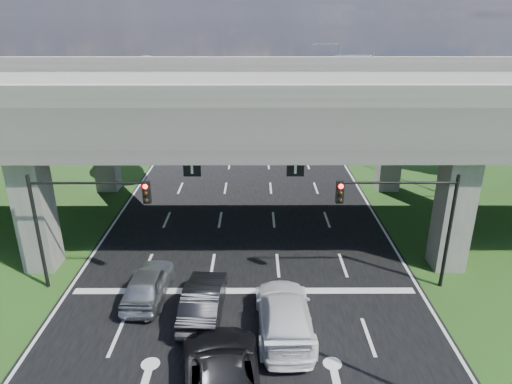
{
  "coord_description": "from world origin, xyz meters",
  "views": [
    {
      "loc": [
        0.54,
        -15.93,
        12.9
      ],
      "look_at": [
        0.6,
        8.75,
        3.3
      ],
      "focal_mm": 32.0,
      "sensor_mm": 36.0,
      "label": 1
    }
  ],
  "objects_px": {
    "streetlight_beyond": "(334,78)",
    "car_dark": "(204,300)",
    "streetlight_far": "(364,101)",
    "car_trailing": "(222,378)",
    "car_white": "(284,314)",
    "signal_left": "(79,211)",
    "car_silver": "(148,283)",
    "signal_right": "(408,211)"
  },
  "relations": [
    {
      "from": "car_silver",
      "to": "car_white",
      "type": "relative_size",
      "value": 0.8
    },
    {
      "from": "car_silver",
      "to": "car_trailing",
      "type": "distance_m",
      "value": 7.42
    },
    {
      "from": "signal_left",
      "to": "car_trailing",
      "type": "height_order",
      "value": "signal_left"
    },
    {
      "from": "signal_right",
      "to": "signal_left",
      "type": "relative_size",
      "value": 1.0
    },
    {
      "from": "streetlight_far",
      "to": "car_trailing",
      "type": "xyz_separation_m",
      "value": [
        -10.72,
        -27.25,
        -4.97
      ]
    },
    {
      "from": "car_silver",
      "to": "car_dark",
      "type": "xyz_separation_m",
      "value": [
        2.82,
        -1.42,
        0.01
      ]
    },
    {
      "from": "streetlight_beyond",
      "to": "car_white",
      "type": "bearing_deg",
      "value": -101.84
    },
    {
      "from": "car_trailing",
      "to": "car_dark",
      "type": "bearing_deg",
      "value": -83.5
    },
    {
      "from": "signal_left",
      "to": "streetlight_far",
      "type": "relative_size",
      "value": 0.6
    },
    {
      "from": "car_dark",
      "to": "car_white",
      "type": "relative_size",
      "value": 0.84
    },
    {
      "from": "streetlight_far",
      "to": "car_dark",
      "type": "bearing_deg",
      "value": -117.96
    },
    {
      "from": "signal_right",
      "to": "car_silver",
      "type": "bearing_deg",
      "value": -175.67
    },
    {
      "from": "streetlight_far",
      "to": "streetlight_beyond",
      "type": "height_order",
      "value": "same"
    },
    {
      "from": "streetlight_far",
      "to": "car_trailing",
      "type": "height_order",
      "value": "streetlight_far"
    },
    {
      "from": "streetlight_beyond",
      "to": "car_dark",
      "type": "relative_size",
      "value": 2.06
    },
    {
      "from": "car_dark",
      "to": "car_white",
      "type": "bearing_deg",
      "value": 164.46
    },
    {
      "from": "signal_right",
      "to": "car_trailing",
      "type": "relative_size",
      "value": 0.98
    },
    {
      "from": "signal_left",
      "to": "car_silver",
      "type": "distance_m",
      "value": 4.75
    },
    {
      "from": "signal_right",
      "to": "signal_left",
      "type": "xyz_separation_m",
      "value": [
        -15.65,
        0.0,
        0.0
      ]
    },
    {
      "from": "streetlight_far",
      "to": "car_white",
      "type": "distance_m",
      "value": 25.48
    },
    {
      "from": "streetlight_far",
      "to": "car_white",
      "type": "xyz_separation_m",
      "value": [
        -8.3,
        -23.57,
        -4.98
      ]
    },
    {
      "from": "signal_right",
      "to": "car_trailing",
      "type": "bearing_deg",
      "value": -139.56
    },
    {
      "from": "signal_right",
      "to": "car_silver",
      "type": "height_order",
      "value": "signal_right"
    },
    {
      "from": "car_silver",
      "to": "streetlight_beyond",
      "type": "bearing_deg",
      "value": -109.27
    },
    {
      "from": "car_trailing",
      "to": "signal_left",
      "type": "bearing_deg",
      "value": -52.17
    },
    {
      "from": "streetlight_beyond",
      "to": "car_dark",
      "type": "xyz_separation_m",
      "value": [
        -11.9,
        -38.42,
        -5.02
      ]
    },
    {
      "from": "signal_right",
      "to": "car_dark",
      "type": "relative_size",
      "value": 1.24
    },
    {
      "from": "signal_right",
      "to": "car_silver",
      "type": "relative_size",
      "value": 1.3
    },
    {
      "from": "signal_left",
      "to": "car_silver",
      "type": "relative_size",
      "value": 1.3
    },
    {
      "from": "signal_left",
      "to": "car_silver",
      "type": "height_order",
      "value": "signal_left"
    },
    {
      "from": "car_dark",
      "to": "car_white",
      "type": "height_order",
      "value": "car_white"
    },
    {
      "from": "streetlight_beyond",
      "to": "car_silver",
      "type": "relative_size",
      "value": 2.17
    },
    {
      "from": "signal_left",
      "to": "streetlight_beyond",
      "type": "xyz_separation_m",
      "value": [
        17.92,
        36.06,
        1.66
      ]
    },
    {
      "from": "car_silver",
      "to": "car_dark",
      "type": "relative_size",
      "value": 0.95
    },
    {
      "from": "car_white",
      "to": "car_dark",
      "type": "bearing_deg",
      "value": -19.41
    },
    {
      "from": "signal_right",
      "to": "car_trailing",
      "type": "distance_m",
      "value": 11.58
    },
    {
      "from": "car_silver",
      "to": "car_trailing",
      "type": "xyz_separation_m",
      "value": [
        4.0,
        -6.25,
        0.07
      ]
    },
    {
      "from": "streetlight_far",
      "to": "car_trailing",
      "type": "bearing_deg",
      "value": -111.47
    },
    {
      "from": "signal_right",
      "to": "streetlight_beyond",
      "type": "xyz_separation_m",
      "value": [
        2.27,
        36.06,
        1.66
      ]
    },
    {
      "from": "signal_right",
      "to": "signal_left",
      "type": "bearing_deg",
      "value": 180.0
    },
    {
      "from": "signal_left",
      "to": "streetlight_beyond",
      "type": "distance_m",
      "value": 40.3
    },
    {
      "from": "car_dark",
      "to": "streetlight_far",
      "type": "bearing_deg",
      "value": -115.76
    }
  ]
}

